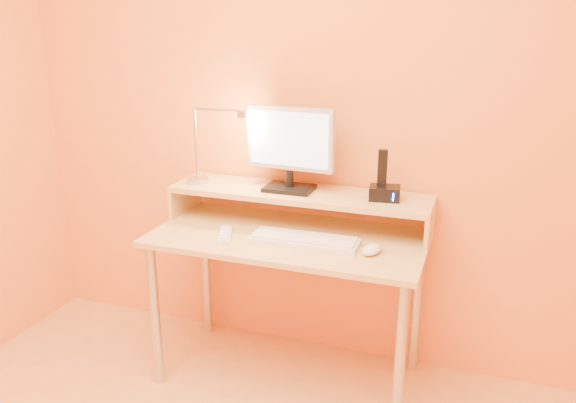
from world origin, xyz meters
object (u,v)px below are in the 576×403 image
at_px(phone_dock, 385,193).
at_px(mouse, 372,250).
at_px(keyboard, 304,241).
at_px(lamp_base, 198,180).
at_px(remote_control, 225,235).
at_px(monitor_panel, 290,138).

height_order(phone_dock, mouse, phone_dock).
xyz_separation_m(keyboard, mouse, (0.29, -0.02, 0.01)).
xyz_separation_m(lamp_base, keyboard, (0.60, -0.19, -0.16)).
xyz_separation_m(phone_dock, mouse, (0.00, -0.24, -0.17)).
height_order(keyboard, remote_control, keyboard).
xyz_separation_m(keyboard, remote_control, (-0.35, -0.04, -0.00)).
relative_size(lamp_base, keyboard, 0.22).
height_order(monitor_panel, remote_control, monitor_panel).
distance_m(lamp_base, mouse, 0.93).
bearing_deg(remote_control, mouse, -18.96).
distance_m(monitor_panel, phone_dock, 0.48).
xyz_separation_m(monitor_panel, phone_dock, (0.44, -0.01, -0.21)).
height_order(lamp_base, phone_dock, phone_dock).
bearing_deg(phone_dock, monitor_panel, 171.21).
height_order(phone_dock, remote_control, phone_dock).
bearing_deg(lamp_base, monitor_panel, 5.04).
height_order(monitor_panel, phone_dock, monitor_panel).
distance_m(phone_dock, mouse, 0.29).
xyz_separation_m(lamp_base, phone_dock, (0.89, 0.03, 0.02)).
bearing_deg(phone_dock, keyboard, -150.54).
xyz_separation_m(monitor_panel, mouse, (0.44, -0.25, -0.38)).
height_order(monitor_panel, lamp_base, monitor_panel).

